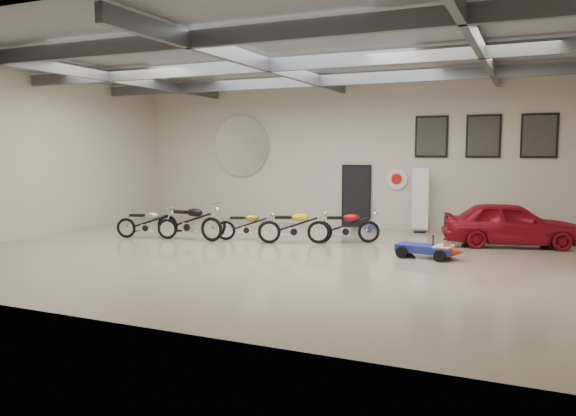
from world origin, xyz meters
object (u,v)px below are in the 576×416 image
at_px(motorcycle_silver, 146,222).
at_px(motorcycle_black, 189,221).
at_px(banner_stand, 420,202).
at_px(motorcycle_gold, 247,225).
at_px(go_kart, 430,246).
at_px(vintage_car, 510,224).
at_px(motorcycle_red, 345,225).
at_px(motorcycle_yellow, 294,225).

relative_size(motorcycle_silver, motorcycle_black, 0.85).
relative_size(banner_stand, motorcycle_silver, 1.07).
relative_size(motorcycle_gold, go_kart, 1.07).
height_order(motorcycle_silver, vintage_car, vintage_car).
height_order(motorcycle_silver, motorcycle_black, motorcycle_black).
distance_m(motorcycle_red, go_kart, 2.99).
relative_size(motorcycle_gold, vintage_car, 0.49).
bearing_deg(banner_stand, go_kart, -68.98).
relative_size(banner_stand, motorcycle_yellow, 1.00).
bearing_deg(banner_stand, vintage_car, -21.20).
bearing_deg(vintage_car, motorcycle_red, 93.99).
bearing_deg(motorcycle_red, motorcycle_black, 170.93).
distance_m(banner_stand, motorcycle_yellow, 4.63).
distance_m(banner_stand, motorcycle_silver, 8.66).
relative_size(banner_stand, motorcycle_gold, 1.13).
xyz_separation_m(motorcycle_black, motorcycle_red, (4.44, 1.34, -0.07)).
bearing_deg(go_kart, motorcycle_silver, -171.45).
xyz_separation_m(motorcycle_yellow, vintage_car, (5.70, 2.06, 0.10)).
xyz_separation_m(motorcycle_black, motorcycle_yellow, (3.12, 0.66, -0.05)).
bearing_deg(banner_stand, motorcycle_black, -137.88).
distance_m(motorcycle_black, motorcycle_red, 4.63).
xyz_separation_m(banner_stand, motorcycle_silver, (-7.37, -4.51, -0.52)).
height_order(motorcycle_black, vintage_car, vintage_car).
distance_m(motorcycle_black, go_kart, 7.09).
bearing_deg(motorcycle_gold, motorcycle_black, 179.43).
distance_m(motorcycle_black, vintage_car, 9.23).
bearing_deg(motorcycle_gold, motorcycle_yellow, -20.98).
bearing_deg(motorcycle_red, motorcycle_silver, 169.90).
height_order(motorcycle_gold, motorcycle_yellow, motorcycle_yellow).
height_order(banner_stand, go_kart, banner_stand).
xyz_separation_m(motorcycle_red, vintage_car, (4.38, 1.38, 0.11)).
distance_m(motorcycle_yellow, vintage_car, 6.06).
bearing_deg(go_kart, motorcycle_gold, 179.86).
bearing_deg(banner_stand, motorcycle_silver, -141.38).
distance_m(motorcycle_gold, go_kart, 5.53).
relative_size(motorcycle_gold, motorcycle_yellow, 0.88).
height_order(motorcycle_black, go_kart, motorcycle_black).
distance_m(motorcycle_silver, motorcycle_red, 6.00).
xyz_separation_m(motorcycle_gold, go_kart, (5.49, -0.67, -0.16)).
height_order(motorcycle_gold, motorcycle_red, motorcycle_red).
bearing_deg(motorcycle_black, go_kart, -0.37).
bearing_deg(motorcycle_black, vintage_car, 17.10).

